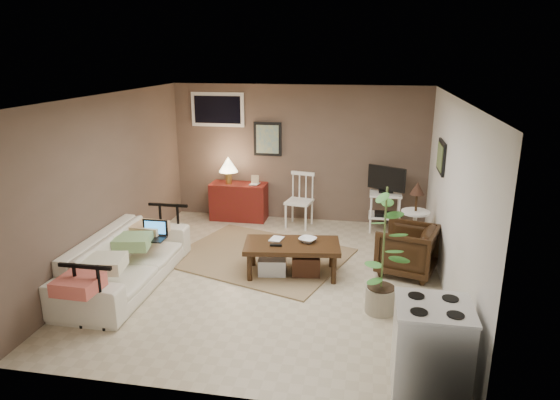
% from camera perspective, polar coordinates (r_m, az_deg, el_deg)
% --- Properties ---
extents(floor, '(5.00, 5.00, 0.00)m').
position_cam_1_polar(floor, '(6.87, -1.03, -8.66)').
color(floor, '#C1B293').
rests_on(floor, ground).
extents(art_back, '(0.50, 0.03, 0.60)m').
position_cam_1_polar(art_back, '(8.87, -1.42, 6.97)').
color(art_back, black).
extents(art_right, '(0.03, 0.60, 0.45)m').
position_cam_1_polar(art_right, '(7.34, 17.95, 4.71)').
color(art_right, black).
extents(window, '(0.96, 0.03, 0.60)m').
position_cam_1_polar(window, '(9.03, -7.14, 10.22)').
color(window, white).
extents(rug, '(2.86, 2.56, 0.02)m').
position_cam_1_polar(rug, '(7.46, -2.33, -6.46)').
color(rug, '#968257').
rests_on(rug, floor).
extents(coffee_table, '(1.36, 0.83, 0.48)m').
position_cam_1_polar(coffee_table, '(6.79, 1.30, -6.46)').
color(coffee_table, '#33210E').
rests_on(coffee_table, floor).
extents(sofa, '(0.67, 2.29, 0.90)m').
position_cam_1_polar(sofa, '(6.77, -17.22, -5.69)').
color(sofa, white).
rests_on(sofa, floor).
extents(sofa_pillows, '(0.44, 2.18, 0.15)m').
position_cam_1_polar(sofa_pillows, '(6.49, -17.92, -5.74)').
color(sofa_pillows, beige).
rests_on(sofa_pillows, sofa).
extents(sofa_end_rails, '(0.62, 2.29, 0.77)m').
position_cam_1_polar(sofa_end_rails, '(6.74, -16.17, -6.29)').
color(sofa_end_rails, black).
rests_on(sofa_end_rails, floor).
extents(laptop, '(0.35, 0.26, 0.24)m').
position_cam_1_polar(laptop, '(6.96, -14.23, -3.67)').
color(laptop, black).
rests_on(laptop, sofa).
extents(red_console, '(1.00, 0.44, 1.15)m').
position_cam_1_polar(red_console, '(9.03, -4.83, 0.25)').
color(red_console, maroon).
rests_on(red_console, floor).
extents(spindle_chair, '(0.49, 0.49, 0.93)m').
position_cam_1_polar(spindle_chair, '(8.64, 2.23, -0.20)').
color(spindle_chair, white).
rests_on(spindle_chair, floor).
extents(tv_stand, '(0.61, 0.43, 1.11)m').
position_cam_1_polar(tv_stand, '(8.54, 11.96, 0.30)').
color(tv_stand, white).
rests_on(tv_stand, floor).
extents(side_table, '(0.42, 0.42, 1.12)m').
position_cam_1_polar(side_table, '(7.61, 15.25, -1.10)').
color(side_table, white).
rests_on(side_table, floor).
extents(armchair, '(0.86, 0.89, 0.75)m').
position_cam_1_polar(armchair, '(7.03, 14.33, -5.28)').
color(armchair, black).
rests_on(armchair, floor).
extents(potted_plant, '(0.38, 0.38, 1.54)m').
position_cam_1_polar(potted_plant, '(5.77, 11.75, -5.23)').
color(potted_plant, gray).
rests_on(potted_plant, floor).
extents(stove, '(0.66, 0.61, 0.86)m').
position_cam_1_polar(stove, '(4.76, 16.86, -15.93)').
color(stove, silver).
rests_on(stove, floor).
extents(bowl, '(0.24, 0.13, 0.23)m').
position_cam_1_polar(bowl, '(6.75, 3.18, -3.87)').
color(bowl, '#33210E').
rests_on(bowl, coffee_table).
extents(book_table, '(0.16, 0.04, 0.22)m').
position_cam_1_polar(book_table, '(6.84, -1.05, -3.60)').
color(book_table, '#33210E').
rests_on(book_table, coffee_table).
extents(book_console, '(0.15, 0.05, 0.20)m').
position_cam_1_polar(book_console, '(8.87, -3.38, 2.45)').
color(book_console, '#33210E').
rests_on(book_console, red_console).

